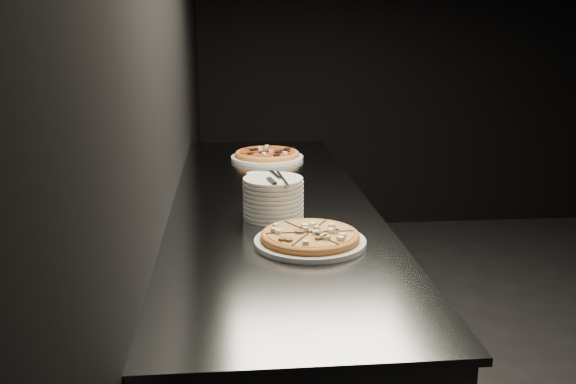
{
  "coord_description": "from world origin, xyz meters",
  "views": [
    {
      "loc": [
        -2.28,
        -2.34,
        1.58
      ],
      "look_at": [
        -2.08,
        -0.17,
        1.0
      ],
      "focal_mm": 40.0,
      "sensor_mm": 36.0,
      "label": 1
    }
  ],
  "objects": [
    {
      "name": "cutlery",
      "position": [
        -2.13,
        -0.23,
        1.06
      ],
      "size": [
        0.07,
        0.22,
        0.01
      ],
      "rotation": [
        0.0,
        0.0,
        0.2
      ],
      "color": "#B2B5B9",
      "rests_on": "plate_stack"
    },
    {
      "name": "plate_stack",
      "position": [
        -2.14,
        -0.21,
        0.99
      ],
      "size": [
        0.21,
        0.21,
        0.14
      ],
      "color": "silver",
      "rests_on": "counter"
    },
    {
      "name": "wall_left",
      "position": [
        -2.5,
        0.0,
        1.4
      ],
      "size": [
        0.02,
        5.0,
        2.8
      ],
      "primitive_type": "cube",
      "color": "black",
      "rests_on": "floor"
    },
    {
      "name": "pizza_mushroom",
      "position": [
        -2.04,
        -0.51,
        0.94
      ],
      "size": [
        0.34,
        0.34,
        0.04
      ],
      "rotation": [
        0.0,
        0.0,
        0.0
      ],
      "color": "silver",
      "rests_on": "counter"
    },
    {
      "name": "ramekin",
      "position": [
        -2.18,
        0.18,
        0.95
      ],
      "size": [
        0.07,
        0.07,
        0.06
      ],
      "color": "white",
      "rests_on": "counter"
    },
    {
      "name": "pizza_tomato",
      "position": [
        -2.1,
        0.74,
        0.94
      ],
      "size": [
        0.41,
        0.41,
        0.04
      ],
      "rotation": [
        0.0,
        0.0,
        0.36
      ],
      "color": "silver",
      "rests_on": "counter"
    },
    {
      "name": "wall_back",
      "position": [
        0.0,
        2.5,
        1.4
      ],
      "size": [
        5.0,
        0.02,
        2.8
      ],
      "primitive_type": "cube",
      "color": "black",
      "rests_on": "floor"
    },
    {
      "name": "counter",
      "position": [
        -2.13,
        0.0,
        0.46
      ],
      "size": [
        0.74,
        2.44,
        0.92
      ],
      "color": "slate",
      "rests_on": "floor"
    }
  ]
}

